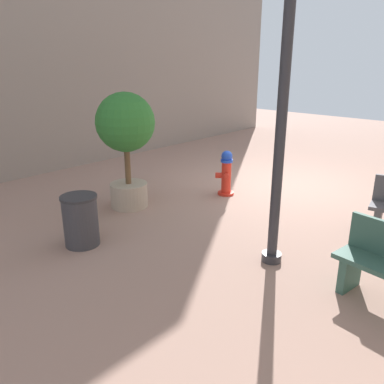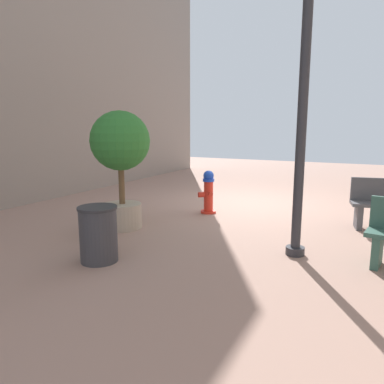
% 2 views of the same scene
% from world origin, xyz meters
% --- Properties ---
extents(ground_plane, '(23.40, 23.40, 0.00)m').
position_xyz_m(ground_plane, '(0.00, 0.00, 0.00)').
color(ground_plane, '#9E7A6B').
extents(fire_hydrant, '(0.39, 0.39, 0.95)m').
position_xyz_m(fire_hydrant, '(0.59, 1.41, 0.48)').
color(fire_hydrant, red).
rests_on(fire_hydrant, ground_plane).
extents(planter_tree, '(1.09, 1.09, 2.19)m').
position_xyz_m(planter_tree, '(1.54, 3.24, 1.42)').
color(planter_tree, tan).
rests_on(planter_tree, ground_plane).
extents(street_lamp, '(0.36, 0.36, 4.03)m').
position_xyz_m(street_lamp, '(-1.68, 3.27, 2.49)').
color(street_lamp, '#2D2D33').
rests_on(street_lamp, ground_plane).
extents(trash_bin, '(0.55, 0.55, 0.80)m').
position_xyz_m(trash_bin, '(0.78, 4.80, 0.40)').
color(trash_bin, '#38383D').
rests_on(trash_bin, ground_plane).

